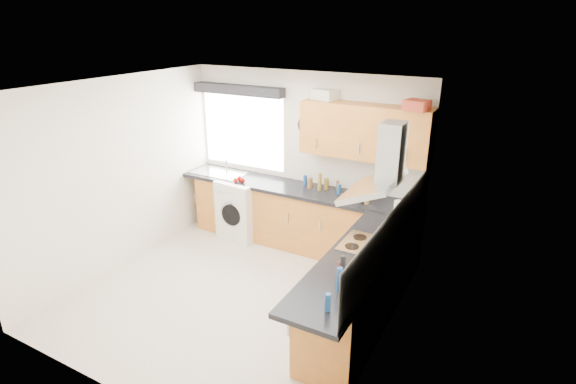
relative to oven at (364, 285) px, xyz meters
The scene contains 41 objects.
ground_plane 1.59m from the oven, 168.69° to the right, with size 3.60×3.60×0.00m, color beige.
ceiling 2.58m from the oven, 168.69° to the right, with size 3.60×3.60×0.02m, color white.
wall_back 2.28m from the oven, 135.00° to the left, with size 3.60×0.02×2.50m, color silver.
wall_front 2.71m from the oven, 125.54° to the right, with size 3.60×0.02×2.50m, color silver.
wall_left 3.41m from the oven, behind, with size 0.02×3.60×2.50m, color silver.
wall_right 0.93m from the oven, 45.00° to the right, with size 0.02×3.60×2.50m, color silver.
window 3.16m from the oven, 149.70° to the left, with size 1.40×0.02×1.10m, color silver.
window_blind 3.40m from the oven, 151.23° to the left, with size 1.50×0.18×0.14m, color black.
splashback 0.81m from the oven, ahead, with size 0.01×3.00×0.54m, color white.
base_cab_back 2.01m from the oven, 142.90° to the left, with size 3.00×0.58×0.86m, color #AA6324.
base_cab_corner 1.20m from the oven, 90.00° to the left, with size 0.60×0.60×0.86m, color #AA6324.
base_cab_right 0.15m from the oven, 86.19° to the right, with size 0.58×2.10×0.86m, color #AA6324.
worktop_back 1.98m from the oven, 141.34° to the left, with size 3.60×0.62×0.05m, color black.
worktop_right 0.55m from the oven, 90.00° to the right, with size 0.62×2.42×0.05m, color black.
sink 3.12m from the oven, 157.02° to the left, with size 0.84×0.46×0.10m, color #A5ABAD, non-canonical shape.
oven is the anchor object (origin of this frame).
hob_plate 0.49m from the oven, 90.00° to the left, with size 0.52×0.52×0.01m, color #A5ABAD.
extractor_hood 1.35m from the oven, ahead, with size 0.52×0.78×0.66m, color #A5ABAD, non-canonical shape.
upper_cabinets 1.99m from the oven, 112.54° to the left, with size 1.70×0.35×0.70m, color #AA6324.
washing_machine 2.58m from the oven, 154.75° to the left, with size 0.62×0.60×0.91m, color silver.
wall_clock 2.45m from the oven, 134.80° to the left, with size 0.29×0.29×0.04m, color black.
casserole 2.57m from the oven, 129.30° to the left, with size 0.33×0.23×0.14m, color silver.
storage_box 2.17m from the oven, 85.31° to the left, with size 0.27×0.22×0.12m, color #B63B25.
utensil_pot 1.55m from the oven, 104.04° to the left, with size 0.10×0.10×0.14m, color gray.
kitchen_roll 0.98m from the oven, 80.91° to the left, with size 0.12×0.12×0.26m, color silver.
tomato_cluster 2.57m from the oven, 156.61° to the left, with size 0.16×0.16×0.07m, color #A90502, non-canonical shape.
jar_0 1.76m from the oven, 123.33° to the left, with size 0.04×0.04×0.13m, color brown.
jar_1 1.29m from the oven, 112.18° to the left, with size 0.05×0.05×0.13m, color navy.
jar_2 1.30m from the oven, 109.60° to the left, with size 0.07×0.07×0.16m, color #A57738.
jar_3 1.60m from the oven, 123.94° to the left, with size 0.06×0.06×0.14m, color navy.
jar_4 1.29m from the oven, 112.06° to the left, with size 0.06×0.06×0.14m, color black.
jar_5 1.79m from the oven, 128.69° to the left, with size 0.07×0.07×0.16m, color brown.
jar_6 1.78m from the oven, 132.22° to the left, with size 0.05×0.05×0.26m, color olive.
jar_7 2.03m from the oven, 136.09° to the left, with size 0.06×0.06×0.14m, color navy.
jar_8 1.37m from the oven, 113.26° to the left, with size 0.07×0.07×0.22m, color black.
jar_9 1.90m from the oven, 135.21° to the left, with size 0.07×0.07×0.15m, color brown.
jar_10 1.38m from the oven, 124.00° to the left, with size 0.04×0.04×0.09m, color #5D1317.
bottle_0 1.37m from the oven, 85.50° to the right, with size 0.05×0.05×0.16m, color navy.
bottle_1 1.12m from the oven, 85.48° to the right, with size 0.05×0.05×0.24m, color navy.
bottle_2 0.91m from the oven, 90.27° to the right, with size 0.05×0.05×0.17m, color maroon.
bottle_3 0.94m from the oven, 88.74° to the right, with size 0.05×0.05×0.24m, color black.
Camera 1 is at (2.79, -3.81, 3.15)m, focal length 28.00 mm.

